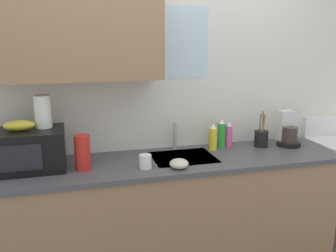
% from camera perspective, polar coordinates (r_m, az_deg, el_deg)
% --- Properties ---
extents(kitchen_wall_assembly, '(3.33, 0.42, 2.50)m').
position_cam_1_polar(kitchen_wall_assembly, '(2.86, -4.23, 5.54)').
color(kitchen_wall_assembly, silver).
rests_on(kitchen_wall_assembly, ground).
extents(counter_unit, '(2.56, 0.63, 0.90)m').
position_cam_1_polar(counter_unit, '(2.88, 0.04, -13.51)').
color(counter_unit, '#9E7551').
rests_on(counter_unit, ground).
extents(sink_faucet, '(0.03, 0.03, 0.21)m').
position_cam_1_polar(sink_faucet, '(2.93, 1.10, -1.52)').
color(sink_faucet, '#B2B5BA').
rests_on(sink_faucet, counter_unit).
extents(microwave, '(0.46, 0.35, 0.27)m').
position_cam_1_polar(microwave, '(2.64, -20.53, -3.45)').
color(microwave, black).
rests_on(microwave, counter_unit).
extents(banana_bunch, '(0.20, 0.11, 0.07)m').
position_cam_1_polar(banana_bunch, '(2.61, -21.91, 0.08)').
color(banana_bunch, gold).
rests_on(banana_bunch, microwave).
extents(paper_towel_roll, '(0.11, 0.11, 0.22)m').
position_cam_1_polar(paper_towel_roll, '(2.63, -18.69, 2.12)').
color(paper_towel_roll, white).
rests_on(paper_towel_roll, microwave).
extents(coffee_maker, '(0.19, 0.21, 0.28)m').
position_cam_1_polar(coffee_maker, '(3.19, 17.87, -0.95)').
color(coffee_maker, black).
rests_on(coffee_maker, counter_unit).
extents(dish_soap_bottle_yellow, '(0.07, 0.07, 0.21)m').
position_cam_1_polar(dish_soap_bottle_yellow, '(2.93, 6.90, -1.77)').
color(dish_soap_bottle_yellow, yellow).
rests_on(dish_soap_bottle_yellow, counter_unit).
extents(dish_soap_bottle_green, '(0.06, 0.06, 0.23)m').
position_cam_1_polar(dish_soap_bottle_green, '(3.00, 8.21, -1.22)').
color(dish_soap_bottle_green, green).
rests_on(dish_soap_bottle_green, counter_unit).
extents(dish_soap_bottle_pink, '(0.06, 0.06, 0.21)m').
position_cam_1_polar(dish_soap_bottle_pink, '(3.03, 9.32, -1.37)').
color(dish_soap_bottle_pink, '#E55999').
rests_on(dish_soap_bottle_pink, counter_unit).
extents(cereal_canister, '(0.10, 0.10, 0.24)m').
position_cam_1_polar(cereal_canister, '(2.54, -13.01, -3.97)').
color(cereal_canister, red).
rests_on(cereal_canister, counter_unit).
extents(mug_white, '(0.08, 0.08, 0.09)m').
position_cam_1_polar(mug_white, '(2.52, -3.50, -5.48)').
color(mug_white, white).
rests_on(mug_white, counter_unit).
extents(utensil_crock, '(0.11, 0.11, 0.29)m').
position_cam_1_polar(utensil_crock, '(3.09, 14.13, -1.80)').
color(utensil_crock, black).
rests_on(utensil_crock, counter_unit).
extents(small_bowl, '(0.13, 0.13, 0.06)m').
position_cam_1_polar(small_bowl, '(2.52, 1.71, -5.81)').
color(small_bowl, beige).
rests_on(small_bowl, counter_unit).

